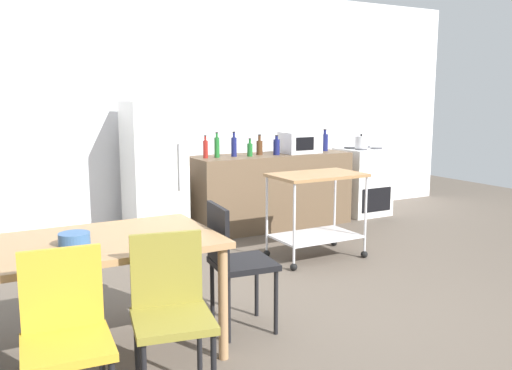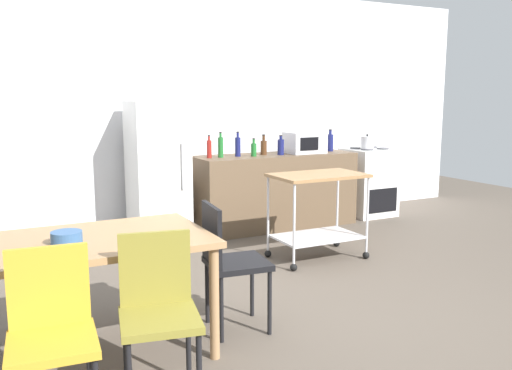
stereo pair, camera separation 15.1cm
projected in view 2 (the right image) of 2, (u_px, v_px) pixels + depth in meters
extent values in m
plane|color=brown|center=(340.00, 313.00, 4.07)|extent=(12.00, 12.00, 0.00)
cube|color=white|center=(188.00, 108.00, 6.64)|extent=(8.40, 0.12, 2.90)
cube|color=brown|center=(275.00, 191.00, 6.68)|extent=(2.00, 0.64, 0.90)
cube|color=#A37A51|center=(83.00, 242.00, 3.28)|extent=(1.50, 0.90, 0.04)
cylinder|color=#A37A51|center=(214.00, 303.00, 3.31)|extent=(0.06, 0.06, 0.71)
cylinder|color=#A37A51|center=(173.00, 268.00, 3.99)|extent=(0.06, 0.06, 0.71)
cube|color=olive|center=(160.00, 320.00, 2.78)|extent=(0.47, 0.47, 0.04)
cube|color=olive|center=(155.00, 268.00, 2.92)|extent=(0.38, 0.10, 0.40)
cylinder|color=black|center=(126.00, 354.00, 2.94)|extent=(0.03, 0.03, 0.45)
cylinder|color=black|center=(188.00, 346.00, 3.03)|extent=(0.03, 0.03, 0.45)
cube|color=black|center=(237.00, 263.00, 3.72)|extent=(0.44, 0.44, 0.04)
cube|color=black|center=(212.00, 234.00, 3.62)|extent=(0.07, 0.38, 0.40)
cylinder|color=black|center=(270.00, 303.00, 3.66)|extent=(0.03, 0.03, 0.45)
cylinder|color=black|center=(252.00, 286.00, 3.98)|extent=(0.03, 0.03, 0.45)
cylinder|color=black|center=(221.00, 310.00, 3.54)|extent=(0.03, 0.03, 0.45)
cylinder|color=black|center=(207.00, 292.00, 3.86)|extent=(0.03, 0.03, 0.45)
cube|color=gold|center=(52.00, 344.00, 2.51)|extent=(0.44, 0.44, 0.04)
cube|color=gold|center=(49.00, 286.00, 2.64)|extent=(0.38, 0.07, 0.40)
cylinder|color=black|center=(90.00, 370.00, 2.77)|extent=(0.03, 0.03, 0.45)
cube|color=white|center=(368.00, 182.00, 7.35)|extent=(0.60, 0.60, 0.90)
cube|color=black|center=(382.00, 200.00, 7.12)|extent=(0.48, 0.01, 0.32)
cylinder|color=#47474C|center=(367.00, 149.00, 7.11)|extent=(0.16, 0.16, 0.02)
cylinder|color=#47474C|center=(383.00, 148.00, 7.23)|extent=(0.16, 0.16, 0.02)
cylinder|color=#47474C|center=(356.00, 148.00, 7.32)|extent=(0.16, 0.16, 0.02)
cylinder|color=#47474C|center=(371.00, 147.00, 7.44)|extent=(0.16, 0.16, 0.02)
cube|color=white|center=(158.00, 171.00, 6.06)|extent=(0.60, 0.60, 1.55)
cylinder|color=silver|center=(183.00, 166.00, 5.85)|extent=(0.02, 0.02, 0.50)
cube|color=olive|center=(318.00, 175.00, 5.30)|extent=(0.90, 0.56, 0.03)
cube|color=silver|center=(317.00, 236.00, 5.40)|extent=(0.83, 0.52, 0.02)
cylinder|color=silver|center=(294.00, 224.00, 4.96)|extent=(0.02, 0.02, 0.76)
sphere|color=black|center=(294.00, 267.00, 5.03)|extent=(0.07, 0.07, 0.07)
cylinder|color=silver|center=(367.00, 215.00, 5.34)|extent=(0.02, 0.02, 0.76)
sphere|color=black|center=(366.00, 255.00, 5.40)|extent=(0.07, 0.07, 0.07)
cylinder|color=silver|center=(268.00, 213.00, 5.40)|extent=(0.02, 0.02, 0.76)
sphere|color=black|center=(268.00, 254.00, 5.46)|extent=(0.07, 0.07, 0.07)
cylinder|color=silver|center=(337.00, 206.00, 5.78)|extent=(0.02, 0.02, 0.76)
sphere|color=black|center=(336.00, 243.00, 5.84)|extent=(0.07, 0.07, 0.07)
cylinder|color=maroon|center=(209.00, 149.00, 6.20)|extent=(0.06, 0.06, 0.20)
cylinder|color=maroon|center=(209.00, 138.00, 6.18)|extent=(0.03, 0.03, 0.05)
cylinder|color=black|center=(209.00, 136.00, 6.17)|extent=(0.03, 0.03, 0.01)
cylinder|color=#1E6628|center=(221.00, 147.00, 6.26)|extent=(0.06, 0.06, 0.23)
cylinder|color=#1E6628|center=(220.00, 135.00, 6.23)|extent=(0.03, 0.03, 0.05)
cylinder|color=black|center=(220.00, 133.00, 6.23)|extent=(0.03, 0.03, 0.01)
cylinder|color=navy|center=(238.00, 147.00, 6.36)|extent=(0.07, 0.07, 0.22)
cylinder|color=navy|center=(238.00, 135.00, 6.33)|extent=(0.03, 0.03, 0.06)
cylinder|color=black|center=(238.00, 132.00, 6.33)|extent=(0.03, 0.03, 0.01)
cylinder|color=#1E6628|center=(254.00, 150.00, 6.37)|extent=(0.07, 0.07, 0.15)
cylinder|color=#1E6628|center=(254.00, 141.00, 6.36)|extent=(0.03, 0.03, 0.05)
cylinder|color=black|center=(254.00, 139.00, 6.35)|extent=(0.03, 0.03, 0.01)
cylinder|color=#4C2D19|center=(264.00, 148.00, 6.54)|extent=(0.08, 0.08, 0.17)
cylinder|color=#4C2D19|center=(264.00, 138.00, 6.53)|extent=(0.03, 0.03, 0.06)
cylinder|color=black|center=(264.00, 135.00, 6.52)|extent=(0.04, 0.04, 0.01)
cylinder|color=navy|center=(281.00, 147.00, 6.52)|extent=(0.08, 0.08, 0.19)
cylinder|color=navy|center=(281.00, 138.00, 6.51)|extent=(0.04, 0.04, 0.04)
cylinder|color=black|center=(281.00, 136.00, 6.50)|extent=(0.04, 0.04, 0.01)
cube|color=silver|center=(305.00, 143.00, 6.73)|extent=(0.46, 0.34, 0.26)
cube|color=black|center=(309.00, 144.00, 6.56)|extent=(0.25, 0.01, 0.16)
cylinder|color=navy|center=(330.00, 143.00, 6.96)|extent=(0.08, 0.08, 0.22)
cylinder|color=navy|center=(330.00, 132.00, 6.94)|extent=(0.04, 0.04, 0.05)
cylinder|color=black|center=(330.00, 130.00, 6.94)|extent=(0.04, 0.04, 0.01)
cylinder|color=#33598C|center=(67.00, 237.00, 3.17)|extent=(0.18, 0.18, 0.07)
cylinder|color=silver|center=(367.00, 142.00, 7.12)|extent=(0.17, 0.17, 0.16)
sphere|color=black|center=(367.00, 135.00, 7.11)|extent=(0.03, 0.03, 0.03)
cylinder|color=silver|center=(374.00, 140.00, 7.17)|extent=(0.08, 0.02, 0.07)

